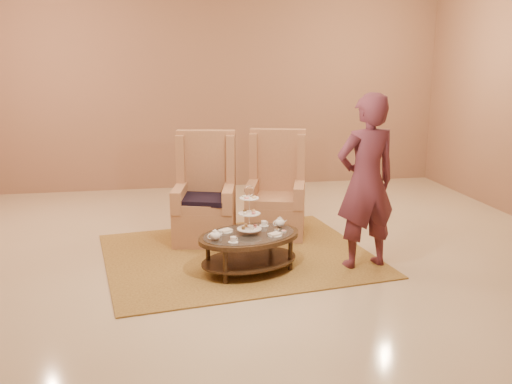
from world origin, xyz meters
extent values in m
plane|color=beige|center=(0.00, 0.00, 0.00)|extent=(8.00, 8.00, 0.00)
cube|color=silver|center=(0.00, 0.00, 0.00)|extent=(8.00, 8.00, 0.02)
cube|color=#9A6D54|center=(0.00, 4.00, 1.75)|extent=(8.00, 0.04, 3.50)
cube|color=#A3853A|center=(-0.06, 0.42, 0.01)|extent=(3.20, 2.79, 0.02)
cylinder|color=black|center=(-0.31, -0.39, 0.18)|extent=(0.06, 0.06, 0.36)
cylinder|color=black|center=(0.41, -0.14, 0.18)|extent=(0.06, 0.06, 0.36)
cylinder|color=black|center=(-0.44, -0.01, 0.18)|extent=(0.06, 0.06, 0.36)
cylinder|color=black|center=(0.28, 0.24, 0.18)|extent=(0.06, 0.06, 0.36)
cylinder|color=silver|center=(-0.01, -0.08, 0.64)|extent=(0.01, 0.01, 0.45)
torus|color=silver|center=(-0.01, -0.08, 0.87)|extent=(0.11, 0.05, 0.12)
cylinder|color=white|center=(-0.01, -0.08, 0.47)|extent=(0.32, 0.32, 0.01)
cylinder|color=white|center=(-0.01, -0.08, 0.63)|extent=(0.29, 0.29, 0.01)
cylinder|color=white|center=(-0.01, -0.08, 0.79)|extent=(0.25, 0.25, 0.01)
cylinder|color=#D9736F|center=(0.05, -0.05, 0.49)|extent=(0.05, 0.05, 0.03)
cylinder|color=#E2B071|center=(-0.04, -0.01, 0.49)|extent=(0.05, 0.05, 0.03)
cylinder|color=brown|center=(-0.08, -0.10, 0.49)|extent=(0.05, 0.05, 0.03)
cylinder|color=beige|center=(0.01, -0.14, 0.49)|extent=(0.05, 0.05, 0.03)
ellipsoid|color=#E2B071|center=(0.04, -0.04, 0.65)|extent=(0.05, 0.05, 0.03)
ellipsoid|color=brown|center=(-0.05, -0.03, 0.65)|extent=(0.05, 0.05, 0.03)
ellipsoid|color=beige|center=(-0.06, -0.11, 0.65)|extent=(0.05, 0.05, 0.03)
ellipsoid|color=#D9736F|center=(0.02, -0.13, 0.65)|extent=(0.05, 0.05, 0.03)
cube|color=brown|center=(0.02, -0.03, 0.81)|extent=(0.05, 0.04, 0.02)
cube|color=beige|center=(-0.06, -0.04, 0.81)|extent=(0.05, 0.04, 0.02)
cube|color=#D9736F|center=(-0.05, -0.12, 0.81)|extent=(0.05, 0.04, 0.02)
cube|color=#E2B071|center=(0.03, -0.11, 0.81)|extent=(0.05, 0.04, 0.02)
ellipsoid|color=white|center=(-0.38, -0.23, 0.46)|extent=(0.14, 0.14, 0.09)
cylinder|color=white|center=(-0.38, -0.23, 0.51)|extent=(0.06, 0.06, 0.01)
sphere|color=white|center=(-0.38, -0.23, 0.52)|extent=(0.02, 0.02, 0.02)
cone|color=white|center=(-0.32, -0.20, 0.47)|extent=(0.07, 0.04, 0.05)
torus|color=white|center=(-0.44, -0.24, 0.46)|extent=(0.06, 0.03, 0.06)
ellipsoid|color=white|center=(0.35, 0.10, 0.46)|extent=(0.14, 0.14, 0.09)
cylinder|color=white|center=(0.35, 0.10, 0.51)|extent=(0.06, 0.06, 0.01)
sphere|color=white|center=(0.35, 0.10, 0.52)|extent=(0.02, 0.02, 0.02)
cone|color=white|center=(0.41, 0.12, 0.47)|extent=(0.07, 0.04, 0.05)
torus|color=white|center=(0.30, 0.08, 0.46)|extent=(0.06, 0.03, 0.06)
cylinder|color=white|center=(-0.22, -0.32, 0.42)|extent=(0.13, 0.13, 0.01)
cylinder|color=white|center=(-0.22, -0.32, 0.44)|extent=(0.07, 0.07, 0.05)
torus|color=white|center=(-0.18, -0.31, 0.44)|extent=(0.03, 0.02, 0.03)
cylinder|color=white|center=(0.19, 0.17, 0.42)|extent=(0.13, 0.13, 0.01)
cylinder|color=white|center=(0.19, 0.17, 0.44)|extent=(0.07, 0.07, 0.05)
torus|color=white|center=(0.22, 0.18, 0.44)|extent=(0.03, 0.02, 0.03)
cylinder|color=white|center=(-0.25, 0.03, 0.42)|extent=(0.18, 0.18, 0.01)
cube|color=beige|center=(-0.25, 0.03, 0.43)|extent=(0.16, 0.14, 0.02)
cylinder|color=white|center=(0.23, -0.18, 0.42)|extent=(0.18, 0.18, 0.01)
cube|color=beige|center=(0.23, -0.18, 0.43)|extent=(0.16, 0.14, 0.02)
cylinder|color=white|center=(-0.32, -0.09, 0.44)|extent=(0.05, 0.05, 0.05)
cylinder|color=white|center=(0.35, -0.08, 0.42)|extent=(0.06, 0.06, 0.01)
cylinder|color=#D9736F|center=(0.35, -0.08, 0.43)|extent=(0.05, 0.05, 0.01)
cylinder|color=white|center=(0.29, -0.02, 0.42)|extent=(0.06, 0.06, 0.01)
cylinder|color=brown|center=(0.29, -0.02, 0.43)|extent=(0.05, 0.05, 0.01)
cylinder|color=white|center=(-0.39, -0.04, 0.42)|extent=(0.06, 0.06, 0.01)
cylinder|color=beige|center=(-0.39, -0.04, 0.43)|extent=(0.05, 0.05, 0.01)
cube|color=#B57C55|center=(-0.37, 1.00, 0.21)|extent=(0.84, 0.84, 0.43)
cube|color=#B57C55|center=(-0.38, 0.95, 0.48)|extent=(0.71, 0.71, 0.10)
cube|color=#B57C55|center=(-0.31, 1.29, 0.66)|extent=(0.73, 0.28, 1.32)
cube|color=#B57C55|center=(-0.62, 1.31, 0.97)|extent=(0.14, 0.24, 0.61)
cube|color=#B57C55|center=(-0.02, 1.19, 0.97)|extent=(0.14, 0.24, 0.61)
cube|color=#B57C55|center=(-0.67, 1.01, 0.56)|extent=(0.25, 0.65, 0.26)
cube|color=#B57C55|center=(-0.09, 0.89, 0.56)|extent=(0.25, 0.65, 0.26)
cube|color=black|center=(-0.39, 0.92, 0.55)|extent=(0.70, 0.66, 0.06)
cube|color=#B57C55|center=(0.52, 1.09, 0.21)|extent=(0.87, 0.87, 0.42)
cube|color=#B57C55|center=(0.51, 1.04, 0.47)|extent=(0.74, 0.74, 0.10)
cube|color=#B57C55|center=(0.60, 1.37, 0.65)|extent=(0.71, 0.33, 1.30)
cube|color=#B57C55|center=(0.30, 1.42, 0.95)|extent=(0.16, 0.24, 0.60)
cube|color=#B57C55|center=(0.88, 1.25, 0.95)|extent=(0.16, 0.24, 0.60)
cube|color=#B57C55|center=(0.23, 1.12, 0.55)|extent=(0.29, 0.64, 0.26)
cube|color=#B57C55|center=(0.79, 0.96, 0.55)|extent=(0.29, 0.64, 0.26)
imported|color=#532330|center=(1.21, -0.14, 0.92)|extent=(0.74, 0.54, 1.85)
camera|label=1|loc=(-0.96, -5.61, 2.20)|focal=40.00mm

